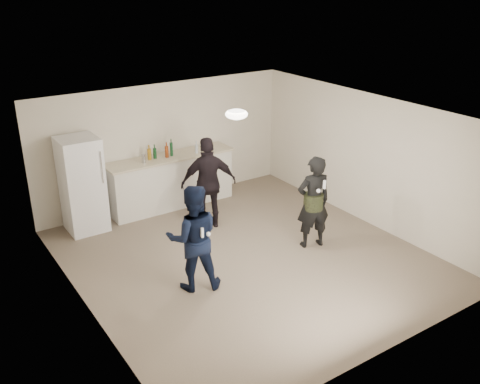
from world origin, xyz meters
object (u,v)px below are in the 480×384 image
woman (313,202)px  shaker (144,159)px  counter (171,182)px  fridge (82,185)px  man (193,238)px  spectator (209,183)px

woman → shaker: bearing=-41.6°
counter → fridge: fridge is taller
shaker → woman: bearing=-56.9°
shaker → fridge: bearing=179.6°
fridge → woman: 4.23m
man → shaker: bearing=-77.2°
counter → fridge: (-1.85, -0.07, 0.38)m
woman → man: bearing=15.7°
counter → spectator: spectator is taller
counter → woman: 3.21m
counter → man: man is taller
man → woman: (2.39, 0.02, -0.01)m
spectator → shaker: bearing=-36.6°
man → fridge: bearing=-52.9°
counter → man: bearing=-110.9°
fridge → man: 2.97m
fridge → shaker: fridge is taller
fridge → shaker: (1.25, -0.01, 0.28)m
man → spectator: spectator is taller
fridge → woman: fridge is taller
woman → counter: bearing=-51.4°
fridge → spectator: fridge is taller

